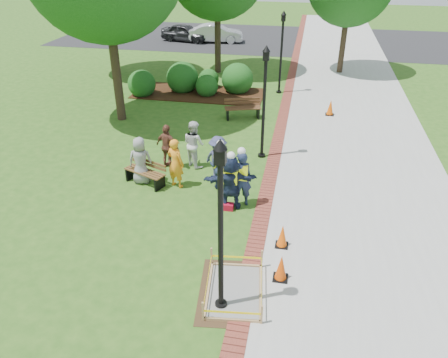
% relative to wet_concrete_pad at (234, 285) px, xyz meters
% --- Properties ---
extents(ground, '(100.00, 100.00, 0.00)m').
position_rel_wet_concrete_pad_xyz_m(ground, '(-1.48, 2.50, -0.23)').
color(ground, '#285116').
rests_on(ground, ground).
extents(sidewalk, '(6.00, 60.00, 0.02)m').
position_rel_wet_concrete_pad_xyz_m(sidewalk, '(3.52, 12.50, -0.22)').
color(sidewalk, '#9E9E99').
rests_on(sidewalk, ground).
extents(brick_edging, '(0.50, 60.00, 0.03)m').
position_rel_wet_concrete_pad_xyz_m(brick_edging, '(0.27, 12.50, -0.22)').
color(brick_edging, maroon).
rests_on(brick_edging, ground).
extents(mulch_bed, '(7.00, 3.00, 0.05)m').
position_rel_wet_concrete_pad_xyz_m(mulch_bed, '(-4.48, 14.50, -0.21)').
color(mulch_bed, '#381E0F').
rests_on(mulch_bed, ground).
extents(parking_lot, '(36.00, 12.00, 0.01)m').
position_rel_wet_concrete_pad_xyz_m(parking_lot, '(-1.48, 29.50, -0.23)').
color(parking_lot, black).
rests_on(parking_lot, ground).
extents(wet_concrete_pad, '(1.96, 2.48, 0.55)m').
position_rel_wet_concrete_pad_xyz_m(wet_concrete_pad, '(0.00, 0.00, 0.00)').
color(wet_concrete_pad, '#47331E').
rests_on(wet_concrete_pad, ground).
extents(bench_near, '(1.59, 1.03, 0.82)m').
position_rel_wet_concrete_pad_xyz_m(bench_near, '(-3.93, 4.61, 0.03)').
color(bench_near, brown).
rests_on(bench_near, ground).
extents(bench_far, '(1.76, 1.02, 0.90)m').
position_rel_wet_concrete_pad_xyz_m(bench_far, '(-1.59, 11.37, 0.05)').
color(bench_far, '#57301E').
rests_on(bench_far, ground).
extents(cone_front, '(0.37, 0.37, 0.74)m').
position_rel_wet_concrete_pad_xyz_m(cone_front, '(1.06, 0.67, 0.12)').
color(cone_front, black).
rests_on(cone_front, ground).
extents(cone_back, '(0.36, 0.36, 0.70)m').
position_rel_wet_concrete_pad_xyz_m(cone_back, '(0.98, 2.01, 0.11)').
color(cone_back, black).
rests_on(cone_back, ground).
extents(cone_far, '(0.39, 0.39, 0.77)m').
position_rel_wet_concrete_pad_xyz_m(cone_far, '(2.44, 12.57, 0.14)').
color(cone_far, black).
rests_on(cone_far, ground).
extents(toolbox, '(0.43, 0.25, 0.21)m').
position_rel_wet_concrete_pad_xyz_m(toolbox, '(-0.86, 3.54, -0.13)').
color(toolbox, '#A10C24').
rests_on(toolbox, ground).
extents(lamp_near, '(0.28, 0.28, 4.26)m').
position_rel_wet_concrete_pad_xyz_m(lamp_near, '(-0.23, -0.50, 2.25)').
color(lamp_near, black).
rests_on(lamp_near, ground).
extents(lamp_mid, '(0.28, 0.28, 4.26)m').
position_rel_wet_concrete_pad_xyz_m(lamp_mid, '(-0.23, 7.50, 2.25)').
color(lamp_mid, black).
rests_on(lamp_mid, ground).
extents(lamp_far, '(0.28, 0.28, 4.26)m').
position_rel_wet_concrete_pad_xyz_m(lamp_far, '(-0.23, 15.50, 2.25)').
color(lamp_far, black).
rests_on(lamp_far, ground).
extents(shrub_a, '(1.48, 1.48, 1.48)m').
position_rel_wet_concrete_pad_xyz_m(shrub_a, '(-7.39, 13.66, -0.23)').
color(shrub_a, '#124012').
rests_on(shrub_a, ground).
extents(shrub_b, '(1.74, 1.74, 1.74)m').
position_rel_wet_concrete_pad_xyz_m(shrub_b, '(-5.46, 14.77, -0.23)').
color(shrub_b, '#124012').
rests_on(shrub_b, ground).
extents(shrub_c, '(1.21, 1.21, 1.21)m').
position_rel_wet_concrete_pad_xyz_m(shrub_c, '(-3.99, 14.31, -0.23)').
color(shrub_c, '#124012').
rests_on(shrub_c, ground).
extents(shrub_d, '(1.72, 1.72, 1.72)m').
position_rel_wet_concrete_pad_xyz_m(shrub_d, '(-2.48, 15.18, -0.23)').
color(shrub_d, '#124012').
rests_on(shrub_d, ground).
extents(shrub_e, '(1.13, 1.13, 1.13)m').
position_rel_wet_concrete_pad_xyz_m(shrub_e, '(-4.20, 15.66, -0.23)').
color(shrub_e, '#124012').
rests_on(shrub_e, ground).
extents(casual_person_a, '(0.58, 0.42, 1.68)m').
position_rel_wet_concrete_pad_xyz_m(casual_person_a, '(-4.08, 4.68, 0.60)').
color(casual_person_a, gray).
rests_on(casual_person_a, ground).
extents(casual_person_b, '(0.65, 0.54, 1.75)m').
position_rel_wet_concrete_pad_xyz_m(casual_person_b, '(-2.82, 4.66, 0.64)').
color(casual_person_b, orange).
rests_on(casual_person_b, ground).
extents(casual_person_c, '(0.66, 0.63, 1.75)m').
position_rel_wet_concrete_pad_xyz_m(casual_person_c, '(-2.61, 6.29, 0.64)').
color(casual_person_c, silver).
rests_on(casual_person_c, ground).
extents(casual_person_d, '(0.62, 0.51, 1.67)m').
position_rel_wet_concrete_pad_xyz_m(casual_person_d, '(-3.51, 5.94, 0.60)').
color(casual_person_d, brown).
rests_on(casual_person_d, ground).
extents(casual_person_e, '(0.64, 0.57, 1.68)m').
position_rel_wet_concrete_pad_xyz_m(casual_person_e, '(-1.50, 5.28, 0.61)').
color(casual_person_e, '#34375C').
rests_on(casual_person_e, ground).
extents(hivis_worker_a, '(0.66, 0.52, 1.95)m').
position_rel_wet_concrete_pad_xyz_m(hivis_worker_a, '(-0.76, 3.68, 0.73)').
color(hivis_worker_a, '#1A1C44').
rests_on(hivis_worker_a, ground).
extents(hivis_worker_b, '(0.69, 0.55, 2.01)m').
position_rel_wet_concrete_pad_xyz_m(hivis_worker_b, '(-0.49, 3.92, 0.76)').
color(hivis_worker_b, '#161C39').
rests_on(hivis_worker_b, ground).
extents(hivis_worker_c, '(0.57, 0.42, 1.77)m').
position_rel_wet_concrete_pad_xyz_m(hivis_worker_c, '(-1.33, 4.85, 0.65)').
color(hivis_worker_c, '#181B40').
rests_on(hivis_worker_c, ground).
extents(parked_car_a, '(2.79, 4.76, 1.46)m').
position_rel_wet_concrete_pad_xyz_m(parked_car_a, '(-8.75, 27.27, -0.23)').
color(parked_car_a, '#262628').
rests_on(parked_car_a, ground).
extents(parked_car_b, '(2.62, 4.87, 1.51)m').
position_rel_wet_concrete_pad_xyz_m(parked_car_b, '(-6.25, 27.36, -0.23)').
color(parked_car_b, '#BDBCC2').
rests_on(parked_car_b, ground).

